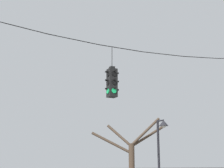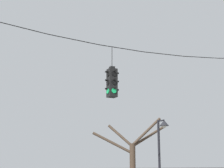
{
  "view_description": "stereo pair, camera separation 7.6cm",
  "coord_description": "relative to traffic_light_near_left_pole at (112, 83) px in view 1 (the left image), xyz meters",
  "views": [
    {
      "loc": [
        -6.28,
        -12.04,
        1.89
      ],
      "look_at": [
        -0.46,
        -0.2,
        4.92
      ],
      "focal_mm": 55.0,
      "sensor_mm": 36.0,
      "label": 1
    },
    {
      "loc": [
        -6.21,
        -12.07,
        1.89
      ],
      "look_at": [
        -0.46,
        -0.2,
        4.92
      ],
      "focal_mm": 55.0,
      "sensor_mm": 36.0,
      "label": 2
    }
  ],
  "objects": [
    {
      "name": "bare_tree",
      "position": [
        6.27,
        9.64,
        -2.51
      ],
      "size": [
        5.14,
        2.65,
        5.04
      ],
      "color": "#423326",
      "rests_on": "ground_plane"
    },
    {
      "name": "traffic_light_near_left_pole",
      "position": [
        0.0,
        0.0,
        0.0
      ],
      "size": [
        0.58,
        0.58,
        2.07
      ],
      "color": "black"
    },
    {
      "name": "span_wire",
      "position": [
        0.46,
        -0.0,
        1.68
      ],
      "size": [
        14.54,
        0.03,
        0.59
      ],
      "color": "black"
    },
    {
      "name": "street_lamp",
      "position": [
        4.23,
        2.87,
        -1.89
      ],
      "size": [
        0.49,
        0.84,
        4.05
      ],
      "color": "black",
      "rests_on": "ground_plane"
    }
  ]
}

